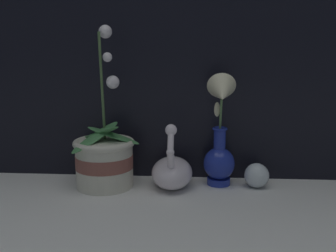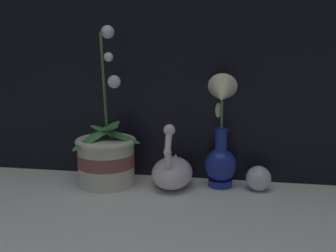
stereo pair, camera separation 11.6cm
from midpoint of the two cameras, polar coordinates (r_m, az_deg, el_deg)
ground_plane at (r=1.11m, az=-2.82°, el=-10.95°), size 2.80×2.80×0.00m
orchid_potted_plant at (r=1.22m, az=-11.93°, el=-4.49°), size 0.23×0.22×0.48m
swan_figurine at (r=1.20m, az=-2.02°, el=-6.52°), size 0.12×0.20×0.21m
blue_vase at (r=1.19m, az=4.80°, el=-2.23°), size 0.10×0.15×0.35m
glass_sphere at (r=1.22m, az=10.10°, el=-7.11°), size 0.08×0.08×0.08m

